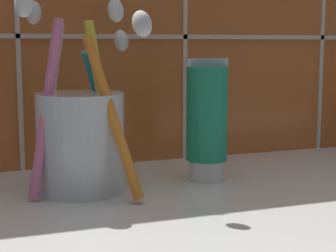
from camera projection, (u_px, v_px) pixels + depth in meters
The scene contains 3 objects.
sink_counter at pixel (242, 210), 49.04cm from camera, with size 74.55×37.34×2.00cm, color silver.
toothbrush_cup at pixel (81, 135), 51.02cm from camera, with size 12.79×14.12×17.88cm.
toothpaste_tube at pixel (205, 121), 55.07cm from camera, with size 4.27×4.06×12.03cm.
Camera 1 is at (-22.52, -42.27, 15.41)cm, focal length 60.00 mm.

